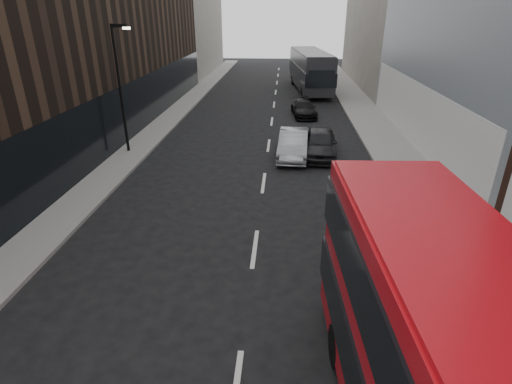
% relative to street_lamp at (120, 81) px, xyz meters
% --- Properties ---
extents(sidewalk_right, '(3.00, 80.00, 0.15)m').
position_rel_street_lamp_xyz_m(sidewalk_right, '(15.72, 7.00, -4.11)').
color(sidewalk_right, slate).
rests_on(sidewalk_right, ground).
extents(sidewalk_left, '(2.00, 80.00, 0.15)m').
position_rel_street_lamp_xyz_m(sidewalk_left, '(0.22, 7.00, -4.11)').
color(sidewalk_left, slate).
rests_on(sidewalk_left, ground).
extents(building_left_mid, '(5.00, 24.00, 14.00)m').
position_rel_street_lamp_xyz_m(building_left_mid, '(-3.28, 12.00, 2.82)').
color(building_left_mid, black).
rests_on(building_left_mid, ground).
extents(building_left_far, '(5.00, 20.00, 13.00)m').
position_rel_street_lamp_xyz_m(building_left_far, '(-3.28, 34.00, 2.32)').
color(building_left_far, slate).
rests_on(building_left_far, ground).
extents(street_lamp, '(1.06, 0.22, 7.00)m').
position_rel_street_lamp_xyz_m(street_lamp, '(0.00, 0.00, 0.00)').
color(street_lamp, black).
rests_on(street_lamp, sidewalk_left).
extents(grey_bus, '(4.23, 12.62, 4.00)m').
position_rel_street_lamp_xyz_m(grey_bus, '(11.74, 21.14, -2.04)').
color(grey_bus, black).
rests_on(grey_bus, ground).
extents(car_a, '(2.22, 4.75, 1.57)m').
position_rel_street_lamp_xyz_m(car_a, '(11.27, 0.26, -3.39)').
color(car_a, black).
rests_on(car_a, ground).
extents(car_b, '(1.88, 4.73, 1.53)m').
position_rel_street_lamp_xyz_m(car_b, '(9.72, 0.00, -3.41)').
color(car_b, gray).
rests_on(car_b, ground).
extents(car_c, '(2.18, 4.45, 1.25)m').
position_rel_street_lamp_xyz_m(car_c, '(10.71, 9.92, -3.56)').
color(car_c, black).
rests_on(car_c, ground).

